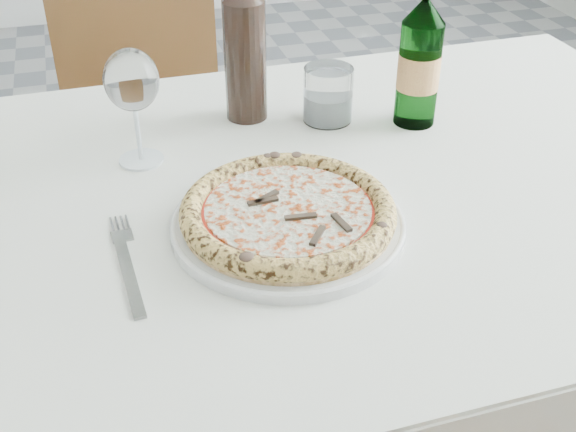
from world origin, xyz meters
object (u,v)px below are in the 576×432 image
object	(u,v)px
beer_bottle	(420,62)
wine_glass	(132,83)
plate	(288,223)
dining_table	(269,240)
pizza	(288,212)
wine_bottle	(245,48)
tumbler	(328,98)
chair_far	(147,114)

from	to	relation	value
beer_bottle	wine_glass	bearing A→B (deg)	-179.17
plate	wine_glass	bearing A→B (deg)	124.38
dining_table	plate	bearing A→B (deg)	-90.00
pizza	wine_bottle	size ratio (longest dim) A/B	1.00
plate	pizza	bearing A→B (deg)	147.99
wine_glass	pizza	bearing A→B (deg)	-55.62
dining_table	wine_glass	size ratio (longest dim) A/B	8.58
tumbler	plate	bearing A→B (deg)	-117.87
chair_far	tumbler	distance (m)	0.69
plate	tumbler	bearing A→B (deg)	62.13
pizza	beer_bottle	xyz separation A→B (m)	(0.28, 0.24, 0.08)
beer_bottle	pizza	bearing A→B (deg)	-139.94
wine_bottle	dining_table	bearing A→B (deg)	-96.67
beer_bottle	wine_bottle	bearing A→B (deg)	159.40
chair_far	pizza	distance (m)	0.91
tumbler	dining_table	bearing A→B (deg)	-129.13
chair_far	beer_bottle	xyz separation A→B (m)	(0.38, -0.63, 0.33)
dining_table	plate	xyz separation A→B (m)	(-0.00, -0.10, 0.09)
dining_table	wine_bottle	size ratio (longest dim) A/B	5.41
wine_glass	beer_bottle	xyz separation A→B (m)	(0.44, 0.01, -0.02)
dining_table	plate	distance (m)	0.14
chair_far	pizza	xyz separation A→B (m)	(0.10, -0.87, 0.25)
dining_table	pizza	size ratio (longest dim) A/B	5.43
plate	wine_bottle	distance (m)	0.35
chair_far	plate	world-z (taller)	chair_far
tumbler	wine_bottle	bearing A→B (deg)	158.17
wine_glass	tumbler	xyz separation A→B (m)	(0.31, 0.05, -0.09)
wine_bottle	beer_bottle	bearing A→B (deg)	-20.60
plate	pizza	distance (m)	0.02
dining_table	wine_glass	distance (m)	0.29
beer_bottle	wine_bottle	distance (m)	0.27
dining_table	wine_glass	xyz separation A→B (m)	(-0.16, 0.13, 0.21)
wine_bottle	chair_far	bearing A→B (deg)	103.08
chair_far	wine_bottle	bearing A→B (deg)	-76.92
chair_far	pizza	world-z (taller)	chair_far
tumbler	beer_bottle	xyz separation A→B (m)	(0.13, -0.05, 0.06)
plate	beer_bottle	world-z (taller)	beer_bottle
beer_bottle	wine_bottle	world-z (taller)	wine_bottle
plate	chair_far	bearing A→B (deg)	96.36
dining_table	pizza	world-z (taller)	pizza
pizza	beer_bottle	size ratio (longest dim) A/B	1.06
tumbler	beer_bottle	bearing A→B (deg)	-19.44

